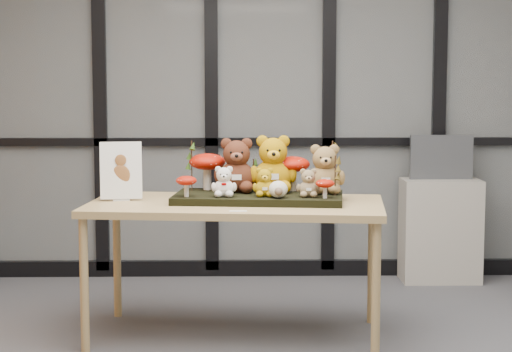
{
  "coord_description": "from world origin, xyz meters",
  "views": [
    {
      "loc": [
        -0.25,
        -4.64,
        1.6
      ],
      "look_at": [
        -0.14,
        0.77,
        0.98
      ],
      "focal_mm": 65.0,
      "sensor_mm": 36.0,
      "label": 1
    }
  ],
  "objects_px": {
    "display_table": "(236,213)",
    "bear_brown_medium": "(237,162)",
    "bear_small_yellow": "(265,181)",
    "monitor": "(441,157)",
    "bear_beige_small": "(308,181)",
    "diorama_tray": "(259,198)",
    "mushroom_front_right": "(325,188)",
    "sign_holder": "(121,173)",
    "mushroom_front_left": "(186,185)",
    "bear_pooh_yellow": "(273,161)",
    "bear_white_bow": "(224,180)",
    "cabinet": "(440,230)",
    "mushroom_back_left": "(207,170)",
    "bear_tan_back": "(325,166)",
    "plush_cream_hedgehog": "(278,188)",
    "mushroom_back_right": "(293,172)"
  },
  "relations": [
    {
      "from": "display_table",
      "to": "mushroom_front_right",
      "type": "distance_m",
      "value": 0.56
    },
    {
      "from": "bear_tan_back",
      "to": "mushroom_back_right",
      "type": "bearing_deg",
      "value": 155.8
    },
    {
      "from": "bear_tan_back",
      "to": "cabinet",
      "type": "bearing_deg",
      "value": 60.01
    },
    {
      "from": "monitor",
      "to": "bear_brown_medium",
      "type": "bearing_deg",
      "value": -139.55
    },
    {
      "from": "sign_holder",
      "to": "display_table",
      "type": "bearing_deg",
      "value": -16.5
    },
    {
      "from": "monitor",
      "to": "mushroom_front_left",
      "type": "bearing_deg",
      "value": -140.18
    },
    {
      "from": "cabinet",
      "to": "bear_small_yellow",
      "type": "bearing_deg",
      "value": -132.42
    },
    {
      "from": "bear_tan_back",
      "to": "bear_small_yellow",
      "type": "height_order",
      "value": "bear_tan_back"
    },
    {
      "from": "display_table",
      "to": "monitor",
      "type": "distance_m",
      "value": 2.14
    },
    {
      "from": "bear_small_yellow",
      "to": "monitor",
      "type": "height_order",
      "value": "monitor"
    },
    {
      "from": "plush_cream_hedgehog",
      "to": "mushroom_front_right",
      "type": "relative_size",
      "value": 0.9
    },
    {
      "from": "diorama_tray",
      "to": "bear_brown_medium",
      "type": "relative_size",
      "value": 2.77
    },
    {
      "from": "sign_holder",
      "to": "diorama_tray",
      "type": "bearing_deg",
      "value": -11.72
    },
    {
      "from": "bear_brown_medium",
      "to": "bear_tan_back",
      "type": "xyz_separation_m",
      "value": [
        0.53,
        -0.07,
        -0.02
      ]
    },
    {
      "from": "bear_pooh_yellow",
      "to": "cabinet",
      "type": "distance_m",
      "value": 1.97
    },
    {
      "from": "bear_pooh_yellow",
      "to": "plush_cream_hedgehog",
      "type": "relative_size",
      "value": 3.43
    },
    {
      "from": "bear_brown_medium",
      "to": "bear_small_yellow",
      "type": "bearing_deg",
      "value": -45.5
    },
    {
      "from": "bear_small_yellow",
      "to": "mushroom_front_left",
      "type": "height_order",
      "value": "bear_small_yellow"
    },
    {
      "from": "bear_white_bow",
      "to": "mushroom_front_left",
      "type": "height_order",
      "value": "bear_white_bow"
    },
    {
      "from": "mushroom_back_left",
      "to": "monitor",
      "type": "height_order",
      "value": "monitor"
    },
    {
      "from": "mushroom_back_right",
      "to": "mushroom_front_right",
      "type": "bearing_deg",
      "value": -63.25
    },
    {
      "from": "sign_holder",
      "to": "bear_pooh_yellow",
      "type": "bearing_deg",
      "value": -5.32
    },
    {
      "from": "bear_pooh_yellow",
      "to": "bear_beige_small",
      "type": "height_order",
      "value": "bear_pooh_yellow"
    },
    {
      "from": "bear_brown_medium",
      "to": "mushroom_front_right",
      "type": "height_order",
      "value": "bear_brown_medium"
    },
    {
      "from": "mushroom_back_left",
      "to": "plush_cream_hedgehog",
      "type": "bearing_deg",
      "value": -41.94
    },
    {
      "from": "display_table",
      "to": "bear_brown_medium",
      "type": "distance_m",
      "value": 0.33
    },
    {
      "from": "bear_small_yellow",
      "to": "monitor",
      "type": "bearing_deg",
      "value": 54.42
    },
    {
      "from": "bear_small_yellow",
      "to": "plush_cream_hedgehog",
      "type": "relative_size",
      "value": 1.68
    },
    {
      "from": "bear_pooh_yellow",
      "to": "bear_tan_back",
      "type": "height_order",
      "value": "bear_pooh_yellow"
    },
    {
      "from": "monitor",
      "to": "display_table",
      "type": "bearing_deg",
      "value": -136.45
    },
    {
      "from": "display_table",
      "to": "mushroom_front_right",
      "type": "height_order",
      "value": "mushroom_front_right"
    },
    {
      "from": "bear_pooh_yellow",
      "to": "bear_small_yellow",
      "type": "xyz_separation_m",
      "value": [
        -0.06,
        -0.2,
        -0.1
      ]
    },
    {
      "from": "bear_white_bow",
      "to": "cabinet",
      "type": "height_order",
      "value": "bear_white_bow"
    },
    {
      "from": "display_table",
      "to": "bear_pooh_yellow",
      "type": "distance_m",
      "value": 0.4
    },
    {
      "from": "mushroom_back_left",
      "to": "cabinet",
      "type": "distance_m",
      "value": 2.18
    },
    {
      "from": "plush_cream_hedgehog",
      "to": "sign_holder",
      "type": "height_order",
      "value": "sign_holder"
    },
    {
      "from": "diorama_tray",
      "to": "mushroom_front_left",
      "type": "height_order",
      "value": "mushroom_front_left"
    },
    {
      "from": "bear_brown_medium",
      "to": "mushroom_front_left",
      "type": "bearing_deg",
      "value": -137.17
    },
    {
      "from": "display_table",
      "to": "bear_beige_small",
      "type": "height_order",
      "value": "bear_beige_small"
    },
    {
      "from": "cabinet",
      "to": "monitor",
      "type": "distance_m",
      "value": 0.56
    },
    {
      "from": "bear_white_bow",
      "to": "diorama_tray",
      "type": "bearing_deg",
      "value": 34.74
    },
    {
      "from": "bear_pooh_yellow",
      "to": "mushroom_front_left",
      "type": "relative_size",
      "value": 2.8
    },
    {
      "from": "bear_tan_back",
      "to": "mushroom_back_left",
      "type": "distance_m",
      "value": 0.73
    },
    {
      "from": "display_table",
      "to": "sign_holder",
      "type": "distance_m",
      "value": 0.73
    },
    {
      "from": "display_table",
      "to": "bear_brown_medium",
      "type": "height_order",
      "value": "bear_brown_medium"
    },
    {
      "from": "sign_holder",
      "to": "mushroom_front_left",
      "type": "bearing_deg",
      "value": -29.91
    },
    {
      "from": "display_table",
      "to": "bear_tan_back",
      "type": "bearing_deg",
      "value": 15.46
    },
    {
      "from": "bear_small_yellow",
      "to": "sign_holder",
      "type": "distance_m",
      "value": 0.87
    },
    {
      "from": "diorama_tray",
      "to": "mushroom_back_left",
      "type": "height_order",
      "value": "mushroom_back_left"
    },
    {
      "from": "cabinet",
      "to": "monitor",
      "type": "relative_size",
      "value": 1.65
    }
  ]
}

